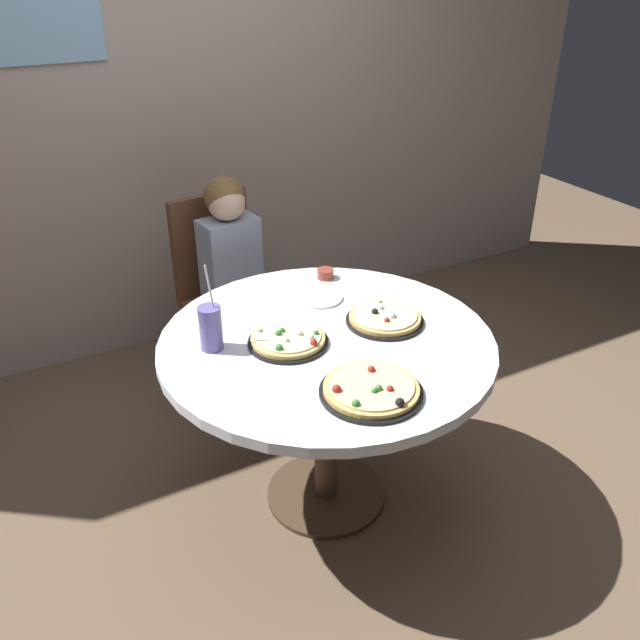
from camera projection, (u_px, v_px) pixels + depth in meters
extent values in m
plane|color=brown|center=(326.00, 495.00, 2.75)|extent=(8.00, 8.00, 0.00)
cube|color=#A8998E|center=(168.00, 67.00, 3.28)|extent=(5.20, 0.12, 2.90)
cube|color=#8CBFE5|center=(18.00, 2.00, 2.82)|extent=(0.67, 0.02, 0.50)
cylinder|color=silver|center=(327.00, 343.00, 2.39)|extent=(1.20, 1.20, 0.04)
cylinder|color=#4C3826|center=(326.00, 424.00, 2.57)|extent=(0.09, 0.09, 0.69)
cylinder|color=#4C3826|center=(326.00, 493.00, 2.75)|extent=(0.48, 0.48, 0.02)
cube|color=brown|center=(232.00, 307.00, 3.27)|extent=(0.45, 0.45, 0.04)
cube|color=brown|center=(211.00, 246.00, 3.27)|extent=(0.40, 0.09, 0.52)
cylinder|color=brown|center=(222.00, 372.00, 3.17)|extent=(0.04, 0.04, 0.41)
cylinder|color=brown|center=(282.00, 350.00, 3.35)|extent=(0.04, 0.04, 0.41)
cylinder|color=brown|center=(190.00, 342.00, 3.41)|extent=(0.04, 0.04, 0.41)
cylinder|color=brown|center=(247.00, 323.00, 3.59)|extent=(0.04, 0.04, 0.41)
cube|color=#3F4766|center=(251.00, 357.00, 3.25)|extent=(0.28, 0.35, 0.45)
cube|color=#8C9EB7|center=(231.00, 264.00, 3.14)|extent=(0.28, 0.19, 0.44)
sphere|color=beige|center=(226.00, 202.00, 2.99)|extent=(0.17, 0.17, 0.17)
sphere|color=brown|center=(224.00, 197.00, 2.99)|extent=(0.18, 0.18, 0.18)
cylinder|color=black|center=(371.00, 392.00, 2.09)|extent=(0.33, 0.33, 0.01)
cylinder|color=tan|center=(371.00, 388.00, 2.08)|extent=(0.30, 0.30, 0.02)
cylinder|color=beige|center=(371.00, 386.00, 2.08)|extent=(0.27, 0.27, 0.01)
sphere|color=#B2231E|center=(390.00, 389.00, 2.05)|extent=(0.02, 0.02, 0.02)
sphere|color=#387F33|center=(378.00, 388.00, 2.05)|extent=(0.02, 0.02, 0.02)
sphere|color=#B2231E|center=(371.00, 370.00, 2.14)|extent=(0.02, 0.02, 0.02)
sphere|color=black|center=(400.00, 402.00, 1.98)|extent=(0.03, 0.03, 0.03)
sphere|color=#387F33|center=(356.00, 403.00, 1.98)|extent=(0.03, 0.03, 0.03)
sphere|color=#B2231E|center=(337.00, 389.00, 2.04)|extent=(0.03, 0.03, 0.03)
sphere|color=#387F33|center=(374.00, 391.00, 2.04)|extent=(0.02, 0.02, 0.02)
cylinder|color=black|center=(384.00, 320.00, 2.49)|extent=(0.29, 0.29, 0.01)
cylinder|color=tan|center=(384.00, 317.00, 2.48)|extent=(0.27, 0.27, 0.02)
cylinder|color=beige|center=(385.00, 314.00, 2.47)|extent=(0.24, 0.24, 0.01)
sphere|color=beige|center=(393.00, 316.00, 2.45)|extent=(0.02, 0.02, 0.02)
sphere|color=beige|center=(381.00, 308.00, 2.50)|extent=(0.02, 0.02, 0.02)
sphere|color=black|center=(375.00, 312.00, 2.48)|extent=(0.03, 0.03, 0.03)
sphere|color=#B2231E|center=(387.00, 320.00, 2.42)|extent=(0.02, 0.02, 0.02)
sphere|color=beige|center=(379.00, 301.00, 2.55)|extent=(0.02, 0.02, 0.02)
cylinder|color=black|center=(288.00, 342.00, 2.35)|extent=(0.28, 0.28, 0.01)
cylinder|color=#D8B266|center=(288.00, 339.00, 2.34)|extent=(0.26, 0.26, 0.02)
cylinder|color=beige|center=(288.00, 336.00, 2.34)|extent=(0.23, 0.23, 0.01)
sphere|color=#387F33|center=(282.00, 330.00, 2.36)|extent=(0.02, 0.02, 0.02)
sphere|color=beige|center=(300.00, 334.00, 2.34)|extent=(0.02, 0.02, 0.02)
sphere|color=#B2231E|center=(314.00, 343.00, 2.28)|extent=(0.03, 0.03, 0.03)
sphere|color=beige|center=(311.00, 338.00, 2.31)|extent=(0.02, 0.02, 0.02)
sphere|color=beige|center=(286.00, 340.00, 2.30)|extent=(0.02, 0.02, 0.02)
sphere|color=#387F33|center=(278.00, 333.00, 2.34)|extent=(0.02, 0.02, 0.02)
sphere|color=#387F33|center=(279.00, 348.00, 2.25)|extent=(0.03, 0.03, 0.03)
sphere|color=beige|center=(260.00, 330.00, 2.36)|extent=(0.02, 0.02, 0.02)
sphere|color=#387F33|center=(316.00, 333.00, 2.34)|extent=(0.02, 0.02, 0.02)
cylinder|color=#6659A5|center=(211.00, 328.00, 2.29)|extent=(0.08, 0.08, 0.16)
cylinder|color=white|center=(211.00, 297.00, 2.24)|extent=(0.02, 0.05, 0.22)
cylinder|color=brown|center=(325.00, 274.00, 2.81)|extent=(0.07, 0.07, 0.04)
cylinder|color=white|center=(320.00, 298.00, 2.65)|extent=(0.18, 0.18, 0.01)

